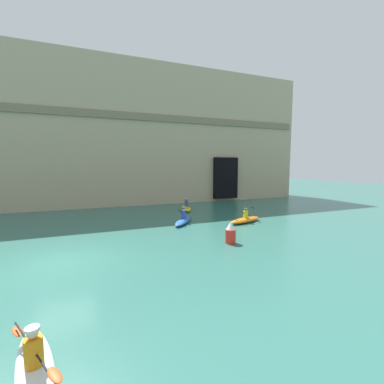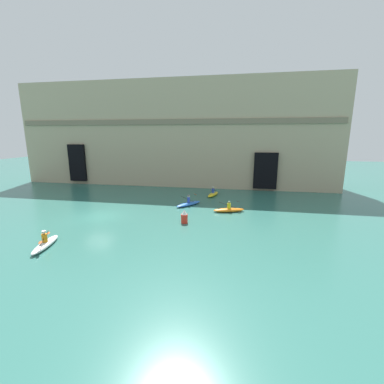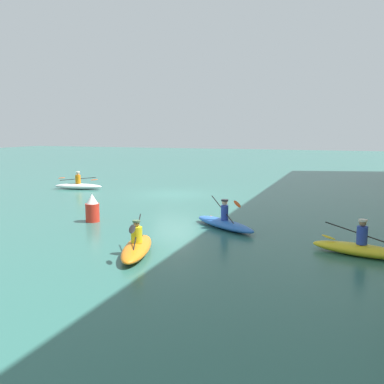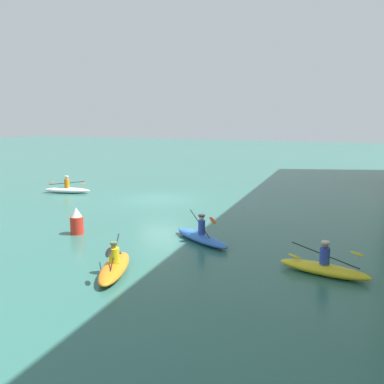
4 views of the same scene
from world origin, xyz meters
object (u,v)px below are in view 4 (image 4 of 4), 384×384
object	(u,v)px
kayak_white	(67,189)
kayak_orange	(115,267)
kayak_blue	(202,237)
marker_buoy	(77,222)
kayak_yellow	(324,268)

from	to	relation	value
kayak_white	kayak_orange	bearing A→B (deg)	-60.73
kayak_white	kayak_orange	world-z (taller)	kayak_white
kayak_blue	kayak_white	distance (m)	13.95
kayak_white	marker_buoy	distance (m)	10.29
kayak_blue	marker_buoy	bearing A→B (deg)	-136.80
kayak_blue	kayak_white	world-z (taller)	kayak_blue
kayak_orange	kayak_yellow	bearing A→B (deg)	91.34
kayak_blue	marker_buoy	size ratio (longest dim) A/B	2.67
kayak_white	marker_buoy	size ratio (longest dim) A/B	2.73
kayak_blue	marker_buoy	distance (m)	5.53
kayak_yellow	marker_buoy	world-z (taller)	marker_buoy
kayak_blue	kayak_white	xyz separation A→B (m)	(-7.36, -11.85, 0.02)
marker_buoy	kayak_orange	bearing A→B (deg)	47.70
kayak_white	kayak_yellow	distance (m)	19.21
kayak_white	marker_buoy	bearing A→B (deg)	-63.94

